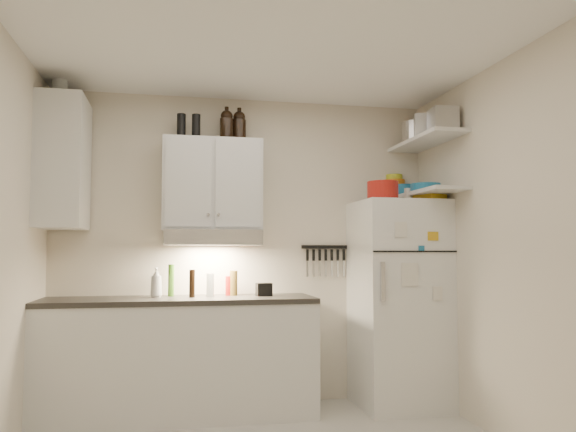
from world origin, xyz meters
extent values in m
cube|color=white|center=(0.00, 0.00, 2.61)|extent=(3.20, 3.00, 0.02)
cube|color=beige|center=(0.00, 1.51, 1.30)|extent=(3.20, 0.02, 2.60)
cube|color=beige|center=(1.61, 0.00, 1.30)|extent=(0.02, 3.00, 2.60)
cube|color=silver|center=(-0.55, 1.20, 0.44)|extent=(2.10, 0.60, 0.88)
cube|color=#2D2A26|center=(-0.55, 1.20, 0.90)|extent=(2.10, 0.62, 0.04)
cube|color=silver|center=(-0.30, 1.33, 1.83)|extent=(0.80, 0.33, 0.75)
cube|color=silver|center=(-1.44, 1.20, 1.95)|extent=(0.33, 0.55, 1.00)
cube|color=silver|center=(-0.30, 1.27, 1.39)|extent=(0.76, 0.46, 0.12)
cube|color=white|center=(1.25, 1.16, 0.85)|extent=(0.70, 0.68, 1.70)
cube|color=silver|center=(1.45, 1.02, 2.20)|extent=(0.30, 0.95, 0.03)
cube|color=silver|center=(1.45, 1.02, 1.76)|extent=(0.30, 0.95, 0.03)
cube|color=black|center=(0.70, 1.49, 1.32)|extent=(0.42, 0.02, 0.03)
cylinder|color=#A21912|center=(1.06, 1.00, 1.77)|extent=(0.31, 0.31, 0.15)
cube|color=gold|center=(1.46, 0.99, 1.74)|extent=(0.24, 0.26, 0.07)
cylinder|color=silver|center=(1.31, 1.08, 1.75)|extent=(0.07, 0.07, 0.11)
cylinder|color=silver|center=(1.48, 1.24, 2.31)|extent=(0.29, 0.29, 0.19)
cube|color=#AAAAAD|center=(1.45, 1.00, 2.31)|extent=(0.25, 0.24, 0.20)
cube|color=#AAAAAD|center=(1.47, 0.76, 2.31)|extent=(0.21, 0.21, 0.19)
cylinder|color=#1A6693|center=(1.40, 1.40, 1.82)|extent=(0.24, 0.24, 0.10)
cylinder|color=orange|center=(1.36, 1.49, 1.90)|extent=(0.19, 0.19, 0.06)
cylinder|color=#B2BD21|center=(1.36, 1.49, 1.95)|extent=(0.15, 0.15, 0.05)
cylinder|color=#1A6693|center=(1.43, 0.99, 1.81)|extent=(0.25, 0.25, 0.06)
cylinder|color=black|center=(-0.44, 1.31, 2.30)|extent=(0.08, 0.08, 0.20)
cylinder|color=black|center=(-0.55, 1.34, 2.30)|extent=(0.09, 0.09, 0.21)
cylinder|color=silver|center=(-1.48, 1.24, 2.53)|extent=(0.13, 0.13, 0.16)
imported|color=silver|center=(-0.73, 1.25, 1.05)|extent=(0.12, 0.12, 0.26)
cylinder|color=brown|center=(-0.12, 1.32, 1.02)|extent=(0.08, 0.08, 0.20)
cylinder|color=#336118|center=(-0.62, 1.35, 1.05)|extent=(0.06, 0.06, 0.26)
cylinder|color=black|center=(-0.46, 1.20, 1.03)|extent=(0.06, 0.06, 0.22)
cylinder|color=silver|center=(-0.31, 1.26, 1.01)|extent=(0.06, 0.06, 0.18)
cylinder|color=#A21912|center=(-0.14, 1.35, 1.00)|extent=(0.09, 0.09, 0.16)
cube|color=black|center=(0.12, 1.23, 0.97)|extent=(0.13, 0.10, 0.10)
camera|label=1|loc=(-0.60, -3.29, 1.27)|focal=35.00mm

